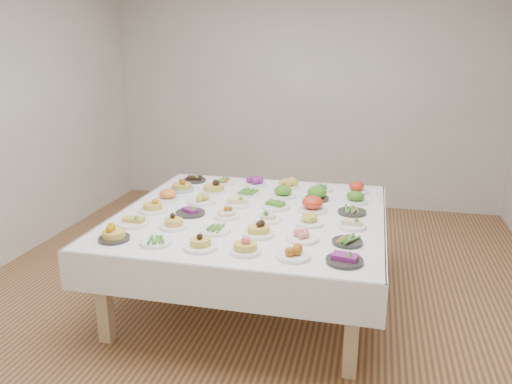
% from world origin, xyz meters
% --- Properties ---
extents(room_envelope, '(5.02, 5.02, 2.81)m').
position_xyz_m(room_envelope, '(0.00, 0.00, 1.83)').
color(room_envelope, '#A57445').
rests_on(room_envelope, ground).
extents(display_table, '(2.10, 2.10, 0.75)m').
position_xyz_m(display_table, '(-0.02, -0.24, 0.68)').
color(display_table, white).
rests_on(display_table, ground).
extents(dish_0, '(0.21, 0.21, 0.13)m').
position_xyz_m(dish_0, '(-0.80, -1.03, 0.81)').
color(dish_0, '#2D2B28').
rests_on(dish_0, display_table).
extents(dish_1, '(0.21, 0.21, 0.05)m').
position_xyz_m(dish_1, '(-0.49, -1.02, 0.77)').
color(dish_1, white).
rests_on(dish_1, display_table).
extents(dish_2, '(0.22, 0.22, 0.12)m').
position_xyz_m(dish_2, '(-0.17, -1.03, 0.80)').
color(dish_2, white).
rests_on(dish_2, display_table).
extents(dish_3, '(0.20, 0.20, 0.13)m').
position_xyz_m(dish_3, '(0.13, -1.03, 0.81)').
color(dish_3, white).
rests_on(dish_3, display_table).
extents(dish_4, '(0.22, 0.22, 0.08)m').
position_xyz_m(dish_4, '(0.45, -1.03, 0.78)').
color(dish_4, white).
rests_on(dish_4, display_table).
extents(dish_5, '(0.23, 0.23, 0.09)m').
position_xyz_m(dish_5, '(0.77, -1.03, 0.79)').
color(dish_5, '#2D2B28').
rests_on(dish_5, display_table).
extents(dish_6, '(0.24, 0.24, 0.09)m').
position_xyz_m(dish_6, '(-0.81, -0.71, 0.79)').
color(dish_6, white).
rests_on(dish_6, display_table).
extents(dish_7, '(0.21, 0.21, 0.12)m').
position_xyz_m(dish_7, '(-0.49, -0.71, 0.80)').
color(dish_7, white).
rests_on(dish_7, display_table).
extents(dish_8, '(0.22, 0.22, 0.05)m').
position_xyz_m(dish_8, '(-0.17, -0.71, 0.77)').
color(dish_8, white).
rests_on(dish_8, display_table).
extents(dish_9, '(0.22, 0.22, 0.13)m').
position_xyz_m(dish_9, '(0.15, -0.71, 0.81)').
color(dish_9, white).
rests_on(dish_9, display_table).
extents(dish_10, '(0.23, 0.23, 0.09)m').
position_xyz_m(dish_10, '(0.46, -0.72, 0.79)').
color(dish_10, white).
rests_on(dish_10, display_table).
extents(dish_11, '(0.22, 0.21, 0.05)m').
position_xyz_m(dish_11, '(0.77, -0.72, 0.77)').
color(dish_11, '#2D2B28').
rests_on(dish_11, display_table).
extents(dish_12, '(0.23, 0.23, 0.12)m').
position_xyz_m(dish_12, '(-0.80, -0.40, 0.80)').
color(dish_12, white).
rests_on(dish_12, display_table).
extents(dish_13, '(0.23, 0.23, 0.09)m').
position_xyz_m(dish_13, '(-0.48, -0.40, 0.79)').
color(dish_13, '#2D2B28').
rests_on(dish_13, display_table).
extents(dish_14, '(0.20, 0.20, 0.11)m').
position_xyz_m(dish_14, '(-0.18, -0.40, 0.80)').
color(dish_14, white).
rests_on(dish_14, display_table).
extents(dish_15, '(0.21, 0.21, 0.10)m').
position_xyz_m(dish_15, '(0.15, -0.39, 0.79)').
color(dish_15, white).
rests_on(dish_15, display_table).
extents(dish_16, '(0.21, 0.21, 0.09)m').
position_xyz_m(dish_16, '(0.46, -0.40, 0.79)').
color(dish_16, white).
rests_on(dish_16, display_table).
extents(dish_17, '(0.22, 0.22, 0.09)m').
position_xyz_m(dish_17, '(0.78, -0.39, 0.79)').
color(dish_17, white).
rests_on(dish_17, display_table).
extents(dish_18, '(0.20, 0.20, 0.11)m').
position_xyz_m(dish_18, '(-0.80, -0.08, 0.80)').
color(dish_18, white).
rests_on(dish_18, display_table).
extents(dish_19, '(0.24, 0.24, 0.10)m').
position_xyz_m(dish_19, '(-0.49, -0.09, 0.80)').
color(dish_19, white).
rests_on(dish_19, display_table).
extents(dish_20, '(0.21, 0.21, 0.09)m').
position_xyz_m(dish_20, '(-0.18, -0.08, 0.79)').
color(dish_20, white).
rests_on(dish_20, display_table).
extents(dish_21, '(0.23, 0.23, 0.09)m').
position_xyz_m(dish_21, '(0.14, -0.08, 0.78)').
color(dish_21, white).
rests_on(dish_21, display_table).
extents(dish_22, '(0.28, 0.28, 0.15)m').
position_xyz_m(dish_22, '(0.45, -0.08, 0.82)').
color(dish_22, white).
rests_on(dish_22, display_table).
extents(dish_23, '(0.22, 0.22, 0.05)m').
position_xyz_m(dish_23, '(0.77, -0.07, 0.77)').
color(dish_23, '#2D2B28').
rests_on(dish_23, display_table).
extents(dish_24, '(0.22, 0.22, 0.13)m').
position_xyz_m(dish_24, '(-0.79, 0.22, 0.81)').
color(dish_24, '#4C66B2').
rests_on(dish_24, display_table).
extents(dish_25, '(0.21, 0.21, 0.13)m').
position_xyz_m(dish_25, '(-0.49, 0.23, 0.81)').
color(dish_25, white).
rests_on(dish_25, display_table).
extents(dish_26, '(0.22, 0.21, 0.06)m').
position_xyz_m(dish_26, '(-0.17, 0.22, 0.78)').
color(dish_26, white).
rests_on(dish_26, display_table).
extents(dish_27, '(0.22, 0.22, 0.12)m').
position_xyz_m(dish_27, '(0.15, 0.24, 0.81)').
color(dish_27, white).
rests_on(dish_27, display_table).
extents(dish_28, '(0.20, 0.20, 0.12)m').
position_xyz_m(dish_28, '(0.45, 0.22, 0.81)').
color(dish_28, '#2D2B28').
rests_on(dish_28, display_table).
extents(dish_29, '(0.20, 0.20, 0.11)m').
position_xyz_m(dish_29, '(0.78, 0.22, 0.80)').
color(dish_29, white).
rests_on(dish_29, display_table).
extents(dish_30, '(0.22, 0.22, 0.09)m').
position_xyz_m(dish_30, '(-0.79, 0.55, 0.79)').
color(dish_30, '#2D2B28').
rests_on(dish_30, display_table).
extents(dish_31, '(0.23, 0.23, 0.05)m').
position_xyz_m(dish_31, '(-0.49, 0.55, 0.77)').
color(dish_31, white).
rests_on(dish_31, display_table).
extents(dish_32, '(0.21, 0.21, 0.10)m').
position_xyz_m(dish_32, '(-0.18, 0.55, 0.80)').
color(dish_32, white).
rests_on(dish_32, display_table).
extents(dish_33, '(0.20, 0.20, 0.10)m').
position_xyz_m(dish_33, '(0.15, 0.55, 0.79)').
color(dish_33, white).
rests_on(dish_33, display_table).
extents(dish_34, '(0.20, 0.20, 0.05)m').
position_xyz_m(dish_34, '(0.46, 0.54, 0.77)').
color(dish_34, white).
rests_on(dish_34, display_table).
extents(dish_35, '(0.21, 0.21, 0.11)m').
position_xyz_m(dish_35, '(0.77, 0.54, 0.80)').
color(dish_35, white).
rests_on(dish_35, display_table).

